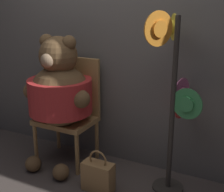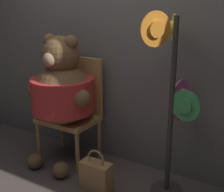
{
  "view_description": "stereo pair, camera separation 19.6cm",
  "coord_description": "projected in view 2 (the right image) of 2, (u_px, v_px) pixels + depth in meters",
  "views": [
    {
      "loc": [
        1.35,
        -2.03,
        1.64
      ],
      "look_at": [
        0.13,
        0.35,
        0.8
      ],
      "focal_mm": 50.0,
      "sensor_mm": 36.0,
      "label": 1
    },
    {
      "loc": [
        1.53,
        -1.93,
        1.64
      ],
      "look_at": [
        0.13,
        0.35,
        0.8
      ],
      "focal_mm": 50.0,
      "sensor_mm": 36.0,
      "label": 2
    }
  ],
  "objects": [
    {
      "name": "handbag_on_ground",
      "position": [
        96.0,
        175.0,
        2.77
      ],
      "size": [
        0.28,
        0.14,
        0.39
      ],
      "color": "#A87A47",
      "rests_on": "ground_plane"
    },
    {
      "name": "hat_display_rack",
      "position": [
        174.0,
        99.0,
        2.57
      ],
      "size": [
        0.42,
        0.59,
        1.56
      ],
      "color": "#332D28",
      "rests_on": "ground_plane"
    },
    {
      "name": "chair",
      "position": [
        73.0,
        106.0,
        3.26
      ],
      "size": [
        0.57,
        0.44,
        1.07
      ],
      "color": "#B2844C",
      "rests_on": "ground_plane"
    },
    {
      "name": "teddy_bear",
      "position": [
        62.0,
        91.0,
        3.06
      ],
      "size": [
        0.75,
        0.66,
        1.33
      ],
      "color": "brown",
      "rests_on": "ground_plane"
    },
    {
      "name": "ground_plane",
      "position": [
        80.0,
        188.0,
        2.82
      ],
      "size": [
        14.0,
        14.0,
        0.0
      ],
      "primitive_type": "plane",
      "color": "#4C423D"
    },
    {
      "name": "wall_back",
      "position": [
        121.0,
        29.0,
        3.01
      ],
      "size": [
        8.0,
        0.1,
        2.72
      ],
      "color": "#66605B",
      "rests_on": "ground_plane"
    }
  ]
}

